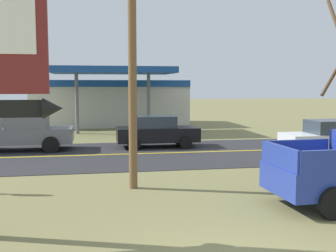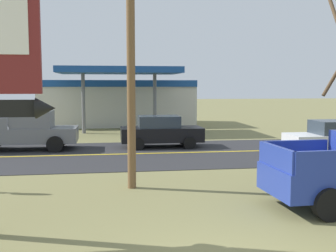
{
  "view_description": "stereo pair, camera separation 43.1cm",
  "coord_description": "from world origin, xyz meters",
  "px_view_note": "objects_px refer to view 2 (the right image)",
  "views": [
    {
      "loc": [
        -2.5,
        -6.06,
        3.2
      ],
      "look_at": [
        0.0,
        8.0,
        1.8
      ],
      "focal_mm": 44.23,
      "sensor_mm": 36.0,
      "label": 1
    },
    {
      "loc": [
        -2.07,
        -6.13,
        3.2
      ],
      "look_at": [
        0.0,
        8.0,
        1.8
      ],
      "focal_mm": 44.23,
      "sensor_mm": 36.0,
      "label": 2
    }
  ],
  "objects_px": {
    "utility_pole": "(131,30)",
    "car_white_near_lane": "(335,138)",
    "car_black_mid_lane": "(161,131)",
    "pickup_grey_on_road": "(25,131)",
    "gas_station": "(118,101)"
  },
  "relations": [
    {
      "from": "gas_station",
      "to": "car_white_near_lane",
      "type": "height_order",
      "value": "gas_station"
    },
    {
      "from": "gas_station",
      "to": "pickup_grey_on_road",
      "type": "distance_m",
      "value": 13.58
    },
    {
      "from": "utility_pole",
      "to": "car_white_near_lane",
      "type": "height_order",
      "value": "utility_pole"
    },
    {
      "from": "pickup_grey_on_road",
      "to": "car_white_near_lane",
      "type": "relative_size",
      "value": 1.24
    },
    {
      "from": "utility_pole",
      "to": "gas_station",
      "type": "xyz_separation_m",
      "value": [
        0.09,
        21.01,
        -2.94
      ]
    },
    {
      "from": "car_white_near_lane",
      "to": "car_black_mid_lane",
      "type": "relative_size",
      "value": 1.0
    },
    {
      "from": "gas_station",
      "to": "car_black_mid_lane",
      "type": "relative_size",
      "value": 2.86
    },
    {
      "from": "car_white_near_lane",
      "to": "utility_pole",
      "type": "bearing_deg",
      "value": -154.98
    },
    {
      "from": "utility_pole",
      "to": "car_black_mid_lane",
      "type": "xyz_separation_m",
      "value": [
        2.0,
        8.37,
        -4.05
      ]
    },
    {
      "from": "gas_station",
      "to": "utility_pole",
      "type": "bearing_deg",
      "value": -90.23
    },
    {
      "from": "utility_pole",
      "to": "car_black_mid_lane",
      "type": "relative_size",
      "value": 2.17
    },
    {
      "from": "utility_pole",
      "to": "gas_station",
      "type": "height_order",
      "value": "utility_pole"
    },
    {
      "from": "gas_station",
      "to": "car_black_mid_lane",
      "type": "xyz_separation_m",
      "value": [
        1.91,
        -12.64,
        -1.11
      ]
    },
    {
      "from": "pickup_grey_on_road",
      "to": "car_black_mid_lane",
      "type": "relative_size",
      "value": 1.24
    },
    {
      "from": "pickup_grey_on_road",
      "to": "car_black_mid_lane",
      "type": "xyz_separation_m",
      "value": [
        6.78,
        0.0,
        -0.13
      ]
    }
  ]
}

